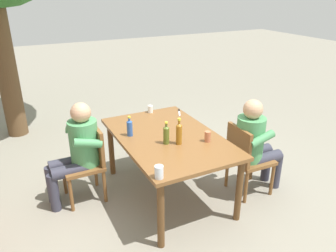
{
  "coord_description": "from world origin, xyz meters",
  "views": [
    {
      "loc": [
        -2.99,
        1.5,
        2.33
      ],
      "look_at": [
        0.0,
        0.0,
        0.89
      ],
      "focal_mm": 35.2,
      "sensor_mm": 36.0,
      "label": 1
    }
  ],
  "objects_px": {
    "person_in_plaid_shirt": "(255,142)",
    "table_knife": "(179,112)",
    "person_in_white_shirt": "(77,148)",
    "bottle_blue": "(130,127)",
    "backpack_by_near_side": "(150,135)",
    "cup_terracotta": "(208,137)",
    "bottle_amber": "(179,133)",
    "cup_glass": "(159,172)",
    "chair_near_left": "(246,156)",
    "cup_white": "(150,109)",
    "chair_far_right": "(89,159)",
    "dining_table": "(168,143)",
    "bottle_olive": "(166,134)"
  },
  "relations": [
    {
      "from": "bottle_blue",
      "to": "table_knife",
      "type": "xyz_separation_m",
      "value": [
        0.4,
        -0.85,
        -0.1
      ]
    },
    {
      "from": "person_in_plaid_shirt",
      "to": "table_knife",
      "type": "distance_m",
      "value": 1.09
    },
    {
      "from": "chair_near_left",
      "to": "dining_table",
      "type": "bearing_deg",
      "value": 65.89
    },
    {
      "from": "person_in_white_shirt",
      "to": "table_knife",
      "type": "height_order",
      "value": "person_in_white_shirt"
    },
    {
      "from": "bottle_olive",
      "to": "backpack_by_near_side",
      "type": "xyz_separation_m",
      "value": [
        1.39,
        -0.41,
        -0.67
      ]
    },
    {
      "from": "bottle_amber",
      "to": "bottle_olive",
      "type": "xyz_separation_m",
      "value": [
        0.07,
        0.12,
        -0.02
      ]
    },
    {
      "from": "bottle_blue",
      "to": "chair_far_right",
      "type": "bearing_deg",
      "value": 68.56
    },
    {
      "from": "bottle_olive",
      "to": "backpack_by_near_side",
      "type": "relative_size",
      "value": 0.58
    },
    {
      "from": "bottle_blue",
      "to": "cup_white",
      "type": "bearing_deg",
      "value": -41.44
    },
    {
      "from": "cup_terracotta",
      "to": "table_knife",
      "type": "relative_size",
      "value": 0.52
    },
    {
      "from": "chair_far_right",
      "to": "cup_terracotta",
      "type": "height_order",
      "value": "cup_terracotta"
    },
    {
      "from": "cup_glass",
      "to": "table_knife",
      "type": "xyz_separation_m",
      "value": [
        1.35,
        -0.93,
        -0.05
      ]
    },
    {
      "from": "bottle_blue",
      "to": "dining_table",
      "type": "bearing_deg",
      "value": -117.51
    },
    {
      "from": "cup_terracotta",
      "to": "table_knife",
      "type": "distance_m",
      "value": 0.93
    },
    {
      "from": "person_in_plaid_shirt",
      "to": "bottle_blue",
      "type": "distance_m",
      "value": 1.45
    },
    {
      "from": "person_in_white_shirt",
      "to": "cup_white",
      "type": "bearing_deg",
      "value": -69.88
    },
    {
      "from": "chair_near_left",
      "to": "cup_terracotta",
      "type": "xyz_separation_m",
      "value": [
        0.05,
        0.51,
        0.34
      ]
    },
    {
      "from": "bottle_amber",
      "to": "bottle_blue",
      "type": "bearing_deg",
      "value": 42.44
    },
    {
      "from": "cup_white",
      "to": "cup_terracotta",
      "type": "relative_size",
      "value": 0.82
    },
    {
      "from": "chair_far_right",
      "to": "table_knife",
      "type": "height_order",
      "value": "chair_far_right"
    },
    {
      "from": "bottle_amber",
      "to": "table_knife",
      "type": "distance_m",
      "value": 0.95
    },
    {
      "from": "chair_far_right",
      "to": "cup_terracotta",
      "type": "xyz_separation_m",
      "value": [
        -0.69,
        -1.15,
        0.34
      ]
    },
    {
      "from": "table_knife",
      "to": "chair_near_left",
      "type": "bearing_deg",
      "value": -159.5
    },
    {
      "from": "dining_table",
      "to": "table_knife",
      "type": "relative_size",
      "value": 7.37
    },
    {
      "from": "bottle_blue",
      "to": "cup_glass",
      "type": "xyz_separation_m",
      "value": [
        -0.94,
        0.08,
        -0.04
      ]
    },
    {
      "from": "cup_white",
      "to": "cup_glass",
      "type": "bearing_deg",
      "value": 158.92
    },
    {
      "from": "cup_white",
      "to": "backpack_by_near_side",
      "type": "distance_m",
      "value": 0.79
    },
    {
      "from": "cup_white",
      "to": "table_knife",
      "type": "bearing_deg",
      "value": -115.08
    },
    {
      "from": "chair_near_left",
      "to": "bottle_olive",
      "type": "height_order",
      "value": "bottle_olive"
    },
    {
      "from": "chair_far_right",
      "to": "person_in_plaid_shirt",
      "type": "distance_m",
      "value": 1.93
    },
    {
      "from": "table_knife",
      "to": "backpack_by_near_side",
      "type": "height_order",
      "value": "table_knife"
    },
    {
      "from": "person_in_plaid_shirt",
      "to": "cup_terracotta",
      "type": "bearing_deg",
      "value": 85.01
    },
    {
      "from": "dining_table",
      "to": "person_in_plaid_shirt",
      "type": "bearing_deg",
      "value": -111.7
    },
    {
      "from": "backpack_by_near_side",
      "to": "bottle_blue",
      "type": "bearing_deg",
      "value": 146.47
    },
    {
      "from": "cup_white",
      "to": "table_knife",
      "type": "relative_size",
      "value": 0.43
    },
    {
      "from": "person_in_white_shirt",
      "to": "bottle_blue",
      "type": "height_order",
      "value": "person_in_white_shirt"
    },
    {
      "from": "cup_terracotta",
      "to": "backpack_by_near_side",
      "type": "height_order",
      "value": "cup_terracotta"
    },
    {
      "from": "dining_table",
      "to": "person_in_white_shirt",
      "type": "relative_size",
      "value": 1.41
    },
    {
      "from": "dining_table",
      "to": "chair_far_right",
      "type": "height_order",
      "value": "chair_far_right"
    },
    {
      "from": "dining_table",
      "to": "chair_near_left",
      "type": "xyz_separation_m",
      "value": [
        -0.37,
        -0.83,
        -0.2
      ]
    },
    {
      "from": "dining_table",
      "to": "backpack_by_near_side",
      "type": "distance_m",
      "value": 1.35
    },
    {
      "from": "bottle_olive",
      "to": "backpack_by_near_side",
      "type": "bearing_deg",
      "value": -16.27
    },
    {
      "from": "person_in_plaid_shirt",
      "to": "backpack_by_near_side",
      "type": "relative_size",
      "value": 2.74
    },
    {
      "from": "person_in_white_shirt",
      "to": "bottle_blue",
      "type": "bearing_deg",
      "value": -107.48
    },
    {
      "from": "chair_far_right",
      "to": "backpack_by_near_side",
      "type": "bearing_deg",
      "value": -53.09
    },
    {
      "from": "dining_table",
      "to": "cup_glass",
      "type": "relative_size",
      "value": 14.02
    },
    {
      "from": "chair_near_left",
      "to": "table_knife",
      "type": "bearing_deg",
      "value": 20.5
    },
    {
      "from": "bottle_amber",
      "to": "cup_terracotta",
      "type": "distance_m",
      "value": 0.32
    },
    {
      "from": "person_in_plaid_shirt",
      "to": "bottle_olive",
      "type": "xyz_separation_m",
      "value": [
        0.21,
        1.04,
        0.22
      ]
    },
    {
      "from": "dining_table",
      "to": "table_knife",
      "type": "xyz_separation_m",
      "value": [
        0.6,
        -0.47,
        0.09
      ]
    }
  ]
}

